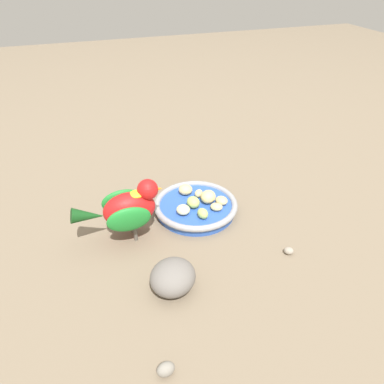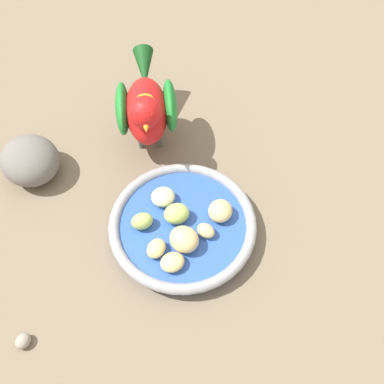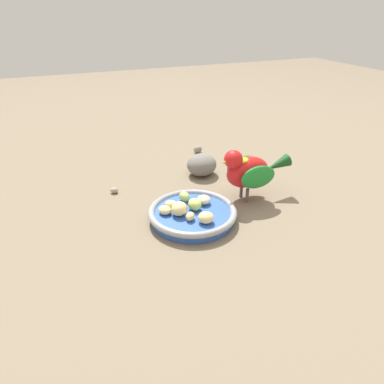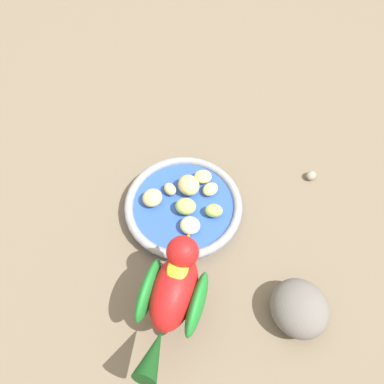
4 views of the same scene
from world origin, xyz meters
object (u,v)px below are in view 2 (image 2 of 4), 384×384
apple_piece_4 (163,197)px  pebble_1 (23,341)px  apple_piece_2 (156,249)px  apple_piece_3 (206,231)px  parrot (146,107)px  apple_piece_7 (142,221)px  feeding_bowl (180,226)px  apple_piece_6 (172,262)px  apple_piece_5 (176,212)px  rock_large (30,160)px  apple_piece_0 (188,239)px  apple_piece_1 (221,214)px

apple_piece_4 → pebble_1: size_ratio=1.67×
apple_piece_2 → apple_piece_3: bearing=107.1°
apple_piece_4 → parrot: parrot is taller
apple_piece_3 → apple_piece_7: apple_piece_7 is taller
parrot → pebble_1: bearing=-28.7°
apple_piece_4 → parrot: (-0.13, -0.02, 0.05)m
feeding_bowl → apple_piece_6: bearing=-12.3°
apple_piece_6 → apple_piece_7: apple_piece_7 is taller
feeding_bowl → apple_piece_5: 0.02m
apple_piece_6 → apple_piece_5: bearing=172.1°
feeding_bowl → parrot: bearing=-167.8°
apple_piece_3 → apple_piece_5: apple_piece_5 is taller
rock_large → apple_piece_2: bearing=48.3°
rock_large → pebble_1: bearing=3.1°
apple_piece_0 → apple_piece_5: 0.04m
parrot → apple_piece_1: bearing=28.9°
rock_large → apple_piece_5: bearing=62.3°
apple_piece_2 → apple_piece_1: bearing=115.9°
apple_piece_6 → apple_piece_0: bearing=142.2°
apple_piece_6 → apple_piece_7: bearing=-149.1°
rock_large → pebble_1: size_ratio=4.48×
apple_piece_6 → apple_piece_7: (-0.06, -0.04, 0.00)m
apple_piece_3 → apple_piece_6: 0.06m
apple_piece_0 → apple_piece_3: apple_piece_0 is taller
apple_piece_0 → apple_piece_4: (-0.07, -0.03, -0.00)m
apple_piece_1 → pebble_1: 0.29m
apple_piece_7 → rock_large: rock_large is taller
apple_piece_0 → parrot: size_ratio=0.20×
apple_piece_0 → apple_piece_7: bearing=-119.9°
apple_piece_4 → feeding_bowl: bearing=27.1°
apple_piece_2 → apple_piece_5: (-0.05, 0.03, 0.00)m
apple_piece_2 → parrot: bearing=-179.1°
apple_piece_2 → apple_piece_7: size_ratio=0.98×
apple_piece_0 → apple_piece_6: apple_piece_0 is taller
feeding_bowl → apple_piece_0: (0.03, 0.01, 0.02)m
apple_piece_6 → rock_large: 0.26m
apple_piece_4 → parrot: size_ratio=0.17×
apple_piece_1 → apple_piece_3: (0.02, -0.02, -0.00)m
parrot → pebble_1: (0.30, -0.16, -0.07)m
apple_piece_3 → apple_piece_5: 0.05m
apple_piece_1 → apple_piece_2: 0.10m
feeding_bowl → apple_piece_7: 0.05m
apple_piece_5 → rock_large: rock_large is taller
parrot → apple_piece_0: bearing=12.1°
apple_piece_3 → apple_piece_7: (-0.02, -0.08, 0.00)m
apple_piece_2 → apple_piece_7: bearing=-157.1°
apple_piece_0 → apple_piece_3: (-0.01, 0.02, -0.01)m
apple_piece_5 → apple_piece_7: bearing=-78.8°
apple_piece_2 → apple_piece_6: same height
apple_piece_4 → apple_piece_6: (0.10, 0.01, -0.00)m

